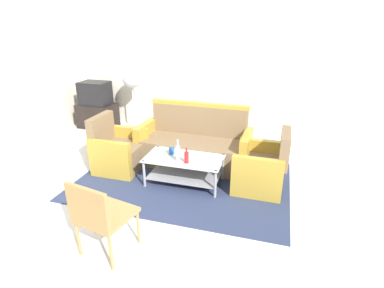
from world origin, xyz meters
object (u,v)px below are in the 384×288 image
wicker_chair (99,213)px  pedestal_fan (132,83)px  bottle_red (186,157)px  armchair_left (119,152)px  television (95,93)px  cup (172,151)px  tv_stand (98,115)px  coffee_table (184,166)px  couch (195,146)px  armchair_right (261,169)px  bottle_clear (178,153)px

wicker_chair → pedestal_fan: bearing=123.0°
bottle_red → armchair_left: bearing=165.3°
television → pedestal_fan: bearing=-175.5°
cup → tv_stand: size_ratio=0.12×
tv_stand → television: television is taller
coffee_table → couch: bearing=93.5°
tv_stand → wicker_chair: size_ratio=0.95×
tv_stand → coffee_table: bearing=-35.7°
television → pedestal_fan: 0.90m
armchair_right → armchair_left: bearing=91.1°
couch → armchair_left: 1.21m
wicker_chair → cup: bearing=97.0°
couch → wicker_chair: size_ratio=2.16×
coffee_table → bottle_clear: bearing=-111.5°
couch → pedestal_fan: (-1.70, 1.24, 0.70)m
bottle_red → wicker_chair: (-0.42, -1.46, 0.00)m
coffee_table → wicker_chair: wicker_chair is taller
pedestal_fan → wicker_chair: pedestal_fan is taller
couch → bottle_red: (0.12, -0.83, 0.18)m
bottle_red → cup: size_ratio=2.22×
couch → armchair_right: (1.11, -0.48, -0.03)m
couch → television: 2.86m
armchair_right → coffee_table: bearing=101.0°
cup → bottle_clear: bearing=-50.3°
armchair_right → cup: armchair_right is taller
bottle_clear → bottle_red: bottle_clear is taller
armchair_right → cup: 1.30m
wicker_chair → bottle_clear: bearing=90.3°
pedestal_fan → bottle_red: bearing=-48.7°
television → pedestal_fan: pedestal_fan is taller
armchair_right → cup: (-1.28, -0.13, 0.17)m
bottle_red → couch: bearing=98.4°
coffee_table → bottle_clear: bottle_clear is taller
tv_stand → television: (0.00, 0.00, 0.50)m
couch → coffee_table: size_ratio=1.65×
armchair_left → pedestal_fan: size_ratio=0.67×
bottle_red → cup: bearing=143.8°
couch → television: television is taller
pedestal_fan → wicker_chair: size_ratio=1.51×
bottle_clear → tv_stand: size_ratio=0.39×
coffee_table → armchair_right: bearing=10.6°
couch → armchair_left: bearing=26.3°
tv_stand → couch: bearing=-24.9°
armchair_left → coffee_table: armchair_left is taller
couch → television: bearing=-23.5°
couch → tv_stand: size_ratio=2.27×
bottle_red → television: size_ratio=0.36×
armchair_left → cup: bearing=83.2°
couch → armchair_left: (-1.10, -0.51, -0.03)m
bottle_red → pedestal_fan: bearing=131.3°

